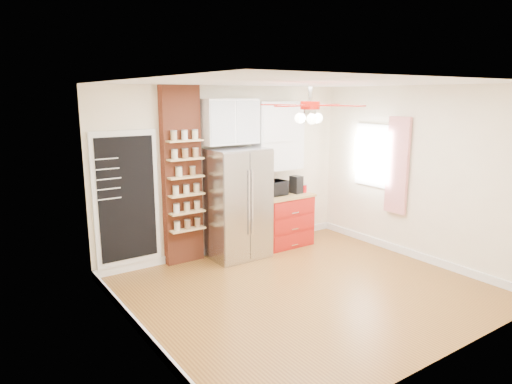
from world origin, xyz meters
TOP-DOWN VIEW (x-y plane):
  - floor at (0.00, 0.00)m, footprint 4.50×4.50m
  - ceiling at (0.00, 0.00)m, footprint 4.50×4.50m
  - wall_back at (0.00, 2.00)m, footprint 4.50×0.02m
  - wall_front at (0.00, -2.00)m, footprint 4.50×0.02m
  - wall_left at (-2.25, 0.00)m, footprint 0.02×4.00m
  - wall_right at (2.25, 0.00)m, footprint 0.02×4.00m
  - chalkboard at (-1.70, 1.96)m, footprint 0.95×0.05m
  - brick_pillar at (-0.85, 1.92)m, footprint 0.60×0.16m
  - fridge at (-0.05, 1.63)m, footprint 0.90×0.70m
  - upper_glass_cabinet at (-0.05, 1.82)m, footprint 0.90×0.35m
  - red_cabinet at (0.92, 1.68)m, footprint 0.94×0.64m
  - upper_shelf_unit at (0.92, 1.85)m, footprint 0.90×0.30m
  - window at (2.23, 0.90)m, footprint 0.04×0.75m
  - curtain at (2.18, 0.35)m, footprint 0.06×0.40m
  - ceiling_fan at (0.00, 0.00)m, footprint 1.40×1.40m
  - toaster_oven at (0.70, 1.70)m, footprint 0.47×0.33m
  - coffee_maker at (1.15, 1.62)m, footprint 0.17×0.21m
  - canister_left at (1.29, 1.58)m, footprint 0.12×0.12m
  - canister_right at (1.29, 1.73)m, footprint 0.13×0.13m
  - pantry_jar_oats at (-0.95, 1.80)m, footprint 0.13×0.13m
  - pantry_jar_beans at (-0.73, 1.79)m, footprint 0.09×0.09m

SIDE VIEW (x-z plane):
  - floor at x=0.00m, z-range 0.00..0.00m
  - red_cabinet at x=0.92m, z-range 0.00..0.90m
  - fridge at x=-0.05m, z-range 0.00..1.75m
  - canister_left at x=1.29m, z-range 0.90..1.04m
  - canister_right at x=1.29m, z-range 0.90..1.04m
  - toaster_oven at x=0.70m, z-range 0.90..1.15m
  - coffee_maker at x=1.15m, z-range 0.90..1.20m
  - chalkboard at x=-1.70m, z-range 0.12..2.08m
  - wall_back at x=0.00m, z-range 0.00..2.70m
  - wall_front at x=0.00m, z-range 0.00..2.70m
  - wall_left at x=-2.25m, z-range 0.00..2.70m
  - wall_right at x=2.25m, z-range 0.00..2.70m
  - brick_pillar at x=-0.85m, z-range 0.00..2.70m
  - pantry_jar_beans at x=-0.73m, z-range 1.37..1.50m
  - pantry_jar_oats at x=-0.95m, z-range 1.37..1.51m
  - curtain at x=2.18m, z-range 0.67..2.23m
  - window at x=2.23m, z-range 1.02..2.08m
  - upper_shelf_unit at x=0.92m, z-range 1.30..2.45m
  - upper_glass_cabinet at x=-0.05m, z-range 1.80..2.50m
  - ceiling_fan at x=0.00m, z-range 2.20..2.65m
  - ceiling at x=0.00m, z-range 2.70..2.70m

